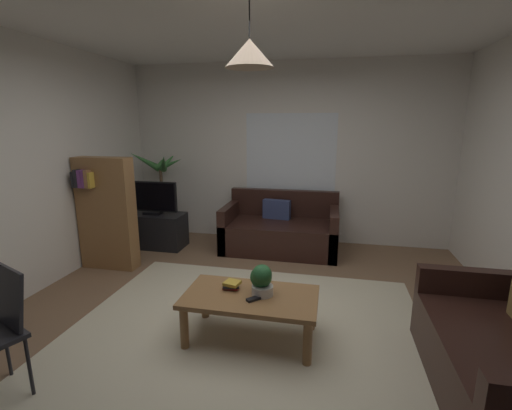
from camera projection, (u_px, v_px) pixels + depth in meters
The scene contains 18 objects.
floor at pixel (249, 324), 3.29m from camera, with size 4.80×5.00×0.02m, color brown.
rug at pixel (244, 335), 3.10m from camera, with size 3.12×2.75×0.01m, color beige.
wall_back at pixel (287, 154), 5.40m from camera, with size 4.92×0.06×2.68m, color silver.
wall_left at pixel (7, 171), 3.48m from camera, with size 0.06×5.00×2.68m, color silver.
ceiling at pixel (248, 2), 2.68m from camera, with size 4.80×5.00×0.02m, color white.
window_pane at pixel (290, 152), 5.35m from camera, with size 1.35×0.01×1.14m, color white.
couch_under_window at pixel (280, 231), 5.14m from camera, with size 1.62×0.87×0.82m.
coffee_table at pixel (250, 302), 2.98m from camera, with size 1.11×0.61×0.40m.
book_on_table_0 at pixel (231, 287), 3.08m from camera, with size 0.13×0.08×0.02m, color #B22D2D.
book_on_table_1 at pixel (231, 286), 3.07m from camera, with size 0.14×0.10×0.02m, color black.
book_on_table_2 at pixel (232, 283), 3.06m from camera, with size 0.13×0.12×0.03m, color gold.
remote_on_table_0 at pixel (256, 298), 2.89m from camera, with size 0.05×0.16×0.02m, color black.
potted_plant_on_table at pixel (262, 279), 2.95m from camera, with size 0.20×0.22×0.27m.
tv_stand at pixel (154, 230), 5.28m from camera, with size 0.90×0.44×0.50m, color black.
tv at pixel (152, 198), 5.15m from camera, with size 0.77×0.16×0.48m.
potted_palm_corner at pixel (162, 197), 5.66m from camera, with size 0.86×0.85×1.44m.
bookshelf_corner at pixel (106, 213), 4.42m from camera, with size 0.70×0.31×1.40m.
pendant_lamp at pixel (250, 53), 2.54m from camera, with size 0.36×0.36×0.49m.
Camera 1 is at (0.68, -2.88, 1.80)m, focal length 25.00 mm.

